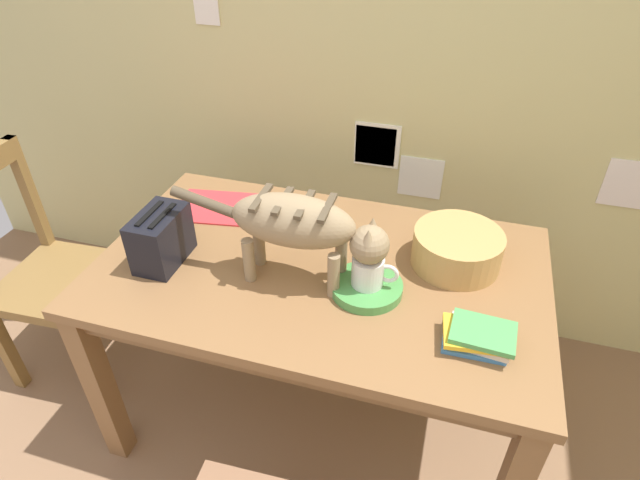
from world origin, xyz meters
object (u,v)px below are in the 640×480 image
(magazine, at_px, (218,207))
(wicker_basket, at_px, (457,248))
(dining_table, at_px, (320,286))
(wooden_chair_far, at_px, (50,276))
(toaster, at_px, (161,238))
(coffee_mug, at_px, (369,271))
(cat, at_px, (302,226))
(saucer_bowl, at_px, (367,287))
(book_stack, at_px, (478,336))

(magazine, xyz_separation_m, wicker_basket, (0.86, -0.08, 0.06))
(dining_table, height_order, wooden_chair_far, wooden_chair_far)
(wicker_basket, relative_size, toaster, 1.38)
(dining_table, relative_size, wooden_chair_far, 1.49)
(coffee_mug, distance_m, toaster, 0.65)
(cat, relative_size, toaster, 3.26)
(dining_table, height_order, magazine, magazine)
(saucer_bowl, bearing_deg, dining_table, 155.72)
(cat, distance_m, saucer_bowl, 0.27)
(cat, xyz_separation_m, saucer_bowl, (0.20, 0.00, -0.18))
(coffee_mug, relative_size, book_stack, 0.72)
(wooden_chair_far, bearing_deg, coffee_mug, 85.23)
(book_stack, distance_m, wooden_chair_far, 1.60)
(toaster, height_order, wooden_chair_far, wooden_chair_far)
(cat, height_order, book_stack, cat)
(magazine, xyz_separation_m, wooden_chair_far, (-0.63, -0.25, -0.27))
(dining_table, distance_m, coffee_mug, 0.25)
(book_stack, bearing_deg, dining_table, 158.11)
(saucer_bowl, bearing_deg, wooden_chair_far, 178.27)
(wicker_basket, distance_m, toaster, 0.92)
(coffee_mug, bearing_deg, book_stack, -20.82)
(magazine, distance_m, wooden_chair_far, 0.73)
(cat, xyz_separation_m, wicker_basket, (0.43, 0.21, -0.14))
(magazine, bearing_deg, coffee_mug, -34.01)
(dining_table, bearing_deg, saucer_bowl, -24.28)
(cat, relative_size, wooden_chair_far, 0.70)
(book_stack, bearing_deg, coffee_mug, 159.18)
(dining_table, distance_m, saucer_bowl, 0.21)
(dining_table, bearing_deg, book_stack, -21.89)
(book_stack, xyz_separation_m, toaster, (-0.97, 0.08, 0.06))
(coffee_mug, distance_m, wicker_basket, 0.31)
(saucer_bowl, distance_m, book_stack, 0.35)
(coffee_mug, distance_m, wooden_chair_far, 1.30)
(dining_table, distance_m, wicker_basket, 0.45)
(saucer_bowl, height_order, coffee_mug, coffee_mug)
(book_stack, height_order, wicker_basket, wicker_basket)
(cat, bearing_deg, wooden_chair_far, -92.79)
(dining_table, relative_size, cat, 2.14)
(cat, bearing_deg, saucer_bowl, 90.00)
(coffee_mug, distance_m, book_stack, 0.34)
(book_stack, distance_m, wicker_basket, 0.34)
(saucer_bowl, xyz_separation_m, toaster, (-0.65, -0.04, 0.07))
(coffee_mug, height_order, wicker_basket, coffee_mug)
(dining_table, distance_m, cat, 0.29)
(dining_table, xyz_separation_m, coffee_mug, (0.17, -0.07, 0.16))
(toaster, bearing_deg, wicker_basket, 15.49)
(saucer_bowl, relative_size, magazine, 0.72)
(dining_table, bearing_deg, toaster, -166.92)
(toaster, bearing_deg, book_stack, -4.99)
(wicker_basket, bearing_deg, coffee_mug, -138.48)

